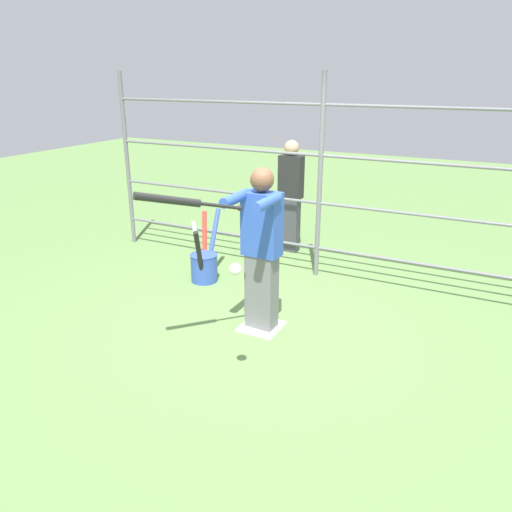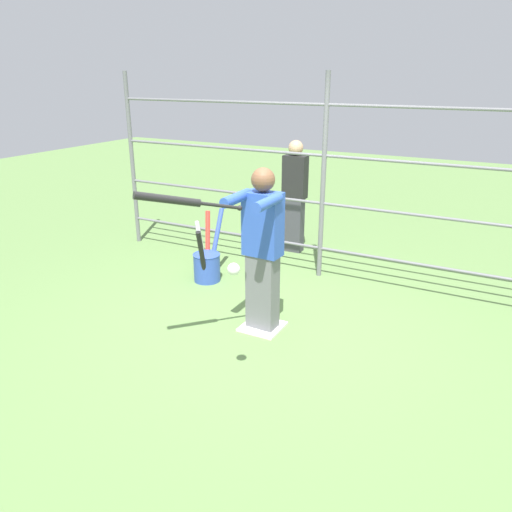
# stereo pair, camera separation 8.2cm
# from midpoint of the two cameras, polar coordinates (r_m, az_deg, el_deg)

# --- Properties ---
(ground_plane) EXTENTS (24.00, 24.00, 0.00)m
(ground_plane) POSITION_cam_midpoint_polar(r_m,az_deg,el_deg) (5.20, 1.19, -8.15)
(ground_plane) COLOR #608447
(home_plate) EXTENTS (0.40, 0.40, 0.02)m
(home_plate) POSITION_cam_midpoint_polar(r_m,az_deg,el_deg) (5.19, 1.19, -8.05)
(home_plate) COLOR white
(home_plate) RESTS_ON ground
(fence_backstop) EXTENTS (6.05, 0.06, 2.50)m
(fence_backstop) POSITION_cam_midpoint_polar(r_m,az_deg,el_deg) (6.17, 8.08, 8.60)
(fence_backstop) COLOR slate
(fence_backstop) RESTS_ON ground
(batter) EXTENTS (0.42, 0.56, 1.65)m
(batter) POSITION_cam_midpoint_polar(r_m,az_deg,el_deg) (4.82, 1.18, 1.14)
(batter) COLOR slate
(batter) RESTS_ON ground
(baseball_bat_swinging) EXTENTS (0.59, 0.77, 0.26)m
(baseball_bat_swinging) POSITION_cam_midpoint_polar(r_m,az_deg,el_deg) (4.11, -8.43, 6.29)
(baseball_bat_swinging) COLOR black
(softball_in_flight) EXTENTS (0.10, 0.10, 0.10)m
(softball_in_flight) POSITION_cam_midpoint_polar(r_m,az_deg,el_deg) (3.73, -1.94, -1.51)
(softball_in_flight) COLOR white
(bat_bucket) EXTENTS (0.61, 0.90, 0.82)m
(bat_bucket) POSITION_cam_midpoint_polar(r_m,az_deg,el_deg) (6.29, -5.25, -0.74)
(bat_bucket) COLOR #3351B2
(bat_bucket) RESTS_ON ground
(bystander_behind_fence) EXTENTS (0.33, 0.21, 1.60)m
(bystander_behind_fence) POSITION_cam_midpoint_polar(r_m,az_deg,el_deg) (7.16, 4.77, 6.95)
(bystander_behind_fence) COLOR #3F3F47
(bystander_behind_fence) RESTS_ON ground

